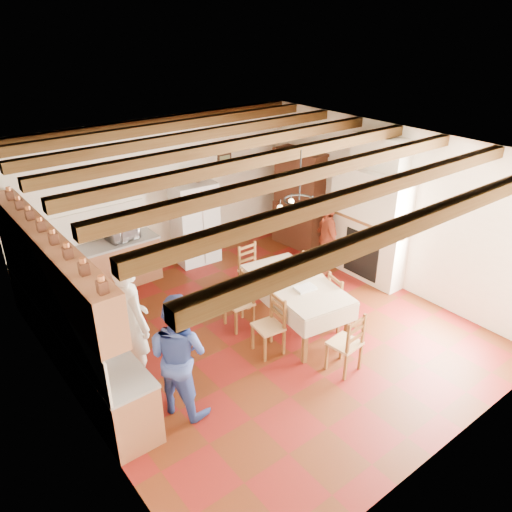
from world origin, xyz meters
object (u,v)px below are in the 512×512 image
at_px(chair_end_far, 253,270).
at_px(chair_right_near, 343,300).
at_px(dining_table, 296,287).
at_px(chair_left_near, 268,326).
at_px(hutch, 299,199).
at_px(person_man, 132,322).
at_px(microwave, 122,232).
at_px(person_woman_blue, 178,354).
at_px(chair_left_far, 239,301).
at_px(refrigerator, 194,222).
at_px(chair_end_near, 345,342).
at_px(chair_right_far, 315,278).
at_px(person_woman_red, 326,239).

bearing_deg(chair_end_far, chair_right_near, -73.60).
relative_size(dining_table, chair_left_near, 2.15).
bearing_deg(chair_end_far, hutch, 26.25).
relative_size(person_man, microwave, 3.41).
xyz_separation_m(chair_right_near, person_woman_blue, (-3.10, -0.03, 0.39)).
relative_size(chair_left_far, person_woman_blue, 0.55).
xyz_separation_m(refrigerator, person_man, (-2.67, -2.72, 0.11)).
height_order(chair_end_near, person_woman_blue, person_woman_blue).
distance_m(chair_right_near, chair_right_far, 0.85).
bearing_deg(chair_right_near, chair_left_near, 95.97).
xyz_separation_m(refrigerator, chair_left_near, (-0.81, -3.40, -0.37)).
height_order(dining_table, person_man, person_man).
height_order(chair_left_far, chair_end_far, same).
distance_m(chair_left_far, chair_end_near, 1.92).
relative_size(chair_right_near, person_man, 0.50).
distance_m(hutch, chair_right_near, 3.28).
bearing_deg(refrigerator, chair_end_far, -82.79).
bearing_deg(person_woman_blue, chair_left_near, -106.02).
height_order(chair_right_far, person_woman_red, person_woman_red).
relative_size(person_woman_blue, microwave, 3.08).
bearing_deg(chair_left_near, person_man, -103.11).
bearing_deg(chair_right_far, hutch, -14.37).
bearing_deg(chair_right_far, refrigerator, 37.12).
bearing_deg(person_woman_blue, refrigerator, -58.00).
bearing_deg(person_woman_red, chair_left_near, -39.41).
distance_m(chair_right_far, person_woman_blue, 3.40).
height_order(chair_left_far, person_woman_red, person_woman_red).
relative_size(chair_end_far, person_woman_blue, 0.55).
bearing_deg(person_woman_red, chair_left_far, -55.63).
height_order(dining_table, chair_left_far, chair_left_far).
xyz_separation_m(chair_left_near, chair_right_far, (1.60, 0.64, 0.00)).
relative_size(chair_right_near, microwave, 1.71).
bearing_deg(chair_right_far, dining_table, 136.13).
height_order(chair_left_near, person_man, person_man).
relative_size(refrigerator, chair_left_near, 1.77).
relative_size(dining_table, person_woman_blue, 1.19).
distance_m(refrigerator, person_woman_red, 2.71).
relative_size(refrigerator, hutch, 0.79).
distance_m(person_man, person_woman_blue, 0.92).
bearing_deg(microwave, chair_right_near, -66.53).
bearing_deg(person_woman_red, refrigerator, -116.43).
distance_m(chair_left_near, person_man, 2.03).
xyz_separation_m(hutch, chair_left_far, (-2.95, -1.78, -0.60)).
height_order(refrigerator, person_man, person_man).
bearing_deg(chair_left_far, microwave, -158.11).
distance_m(chair_end_near, microwave, 4.66).
height_order(chair_left_near, chair_right_near, same).
relative_size(refrigerator, microwave, 3.03).
bearing_deg(person_woman_blue, person_man, -11.60).
height_order(hutch, person_woman_blue, hutch).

